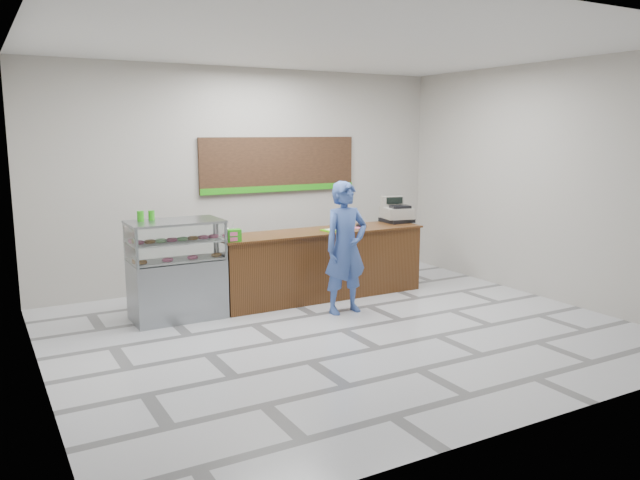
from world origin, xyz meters
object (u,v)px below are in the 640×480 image
customer (346,248)px  display_case (177,269)px  sales_counter (321,264)px  serving_tray (334,230)px  cash_register (396,213)px

customer → display_case: bearing=156.0°
sales_counter → display_case: bearing=180.0°
serving_tray → customer: customer is taller
display_case → serving_tray: 2.40m
display_case → cash_register: bearing=2.4°
sales_counter → customer: bearing=-96.6°
cash_register → serving_tray: 1.39m
sales_counter → serving_tray: bearing=-38.0°
cash_register → customer: bearing=-135.1°
display_case → customer: bearing=-22.2°
serving_tray → customer: 0.80m
sales_counter → display_case: (-2.22, 0.00, 0.16)m
sales_counter → cash_register: 1.65m
sales_counter → display_case: size_ratio=2.45×
cash_register → customer: customer is taller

